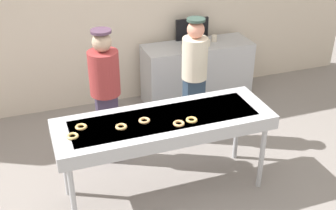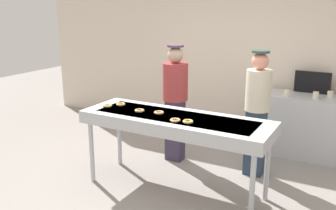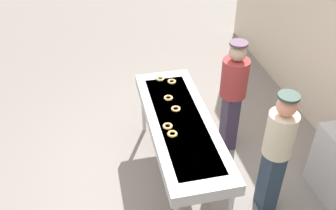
% 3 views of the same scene
% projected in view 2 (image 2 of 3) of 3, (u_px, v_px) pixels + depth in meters
% --- Properties ---
extents(ground_plane, '(16.00, 16.00, 0.00)m').
position_uv_depth(ground_plane, '(175.00, 189.00, 4.54)').
color(ground_plane, gray).
extents(back_wall, '(8.00, 0.12, 3.09)m').
position_uv_depth(back_wall, '(242.00, 44.00, 6.11)').
color(back_wall, beige).
rests_on(back_wall, ground).
extents(fryer_conveyor, '(2.25, 0.75, 0.93)m').
position_uv_depth(fryer_conveyor, '(175.00, 123.00, 4.32)').
color(fryer_conveyor, '#B7BABF').
rests_on(fryer_conveyor, ground).
extents(glazed_donut_0, '(0.15, 0.15, 0.03)m').
position_uv_depth(glazed_donut_0, '(107.00, 106.00, 4.68)').
color(glazed_donut_0, '#DCB86B').
rests_on(glazed_donut_0, fryer_conveyor).
extents(glazed_donut_1, '(0.13, 0.13, 0.03)m').
position_uv_depth(glazed_donut_1, '(188.00, 122.00, 4.05)').
color(glazed_donut_1, '#E6B85E').
rests_on(glazed_donut_1, fryer_conveyor).
extents(glazed_donut_2, '(0.15, 0.15, 0.03)m').
position_uv_depth(glazed_donut_2, '(121.00, 104.00, 4.75)').
color(glazed_donut_2, '#E7B265').
rests_on(glazed_donut_2, fryer_conveyor).
extents(glazed_donut_3, '(0.13, 0.13, 0.03)m').
position_uv_depth(glazed_donut_3, '(139.00, 111.00, 4.47)').
color(glazed_donut_3, '#DFAC68').
rests_on(glazed_donut_3, fryer_conveyor).
extents(glazed_donut_4, '(0.16, 0.16, 0.03)m').
position_uv_depth(glazed_donut_4, '(159.00, 113.00, 4.39)').
color(glazed_donut_4, '#E1AA6E').
rests_on(glazed_donut_4, fryer_conveyor).
extents(glazed_donut_5, '(0.16, 0.16, 0.03)m').
position_uv_depth(glazed_donut_5, '(175.00, 120.00, 4.10)').
color(glazed_donut_5, '#E8AA6A').
rests_on(glazed_donut_5, fryer_conveyor).
extents(worker_baker, '(0.35, 0.35, 1.65)m').
position_uv_depth(worker_baker, '(175.00, 96.00, 5.19)').
color(worker_baker, '#372D45').
rests_on(worker_baker, ground).
extents(worker_assistant, '(0.31, 0.31, 1.64)m').
position_uv_depth(worker_assistant, '(257.00, 108.00, 4.73)').
color(worker_assistant, '#26384C').
rests_on(worker_assistant, ground).
extents(prep_counter, '(1.62, 0.57, 0.90)m').
position_uv_depth(prep_counter, '(306.00, 126.00, 5.47)').
color(prep_counter, '#B7BABF').
rests_on(prep_counter, ground).
extents(paper_cup_0, '(0.08, 0.08, 0.10)m').
position_uv_depth(paper_cup_0, '(286.00, 93.00, 5.32)').
color(paper_cup_0, beige).
rests_on(paper_cup_0, prep_counter).
extents(paper_cup_1, '(0.08, 0.08, 0.10)m').
position_uv_depth(paper_cup_1, '(316.00, 95.00, 5.20)').
color(paper_cup_1, beige).
rests_on(paper_cup_1, prep_counter).
extents(paper_cup_2, '(0.08, 0.08, 0.10)m').
position_uv_depth(paper_cup_2, '(330.00, 95.00, 5.24)').
color(paper_cup_2, beige).
rests_on(paper_cup_2, prep_counter).
extents(menu_display, '(0.51, 0.04, 0.32)m').
position_uv_depth(menu_display, '(312.00, 82.00, 5.51)').
color(menu_display, black).
rests_on(menu_display, prep_counter).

